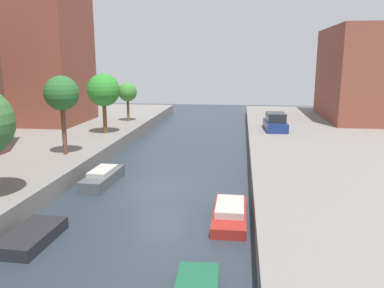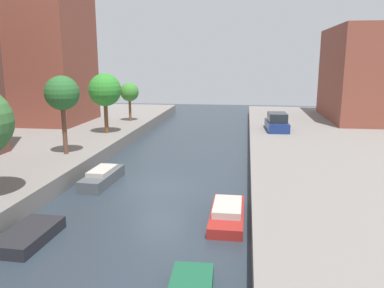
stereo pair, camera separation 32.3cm
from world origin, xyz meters
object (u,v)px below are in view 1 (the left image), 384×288
(apartment_tower_far, at_px, (27,13))
(street_tree_2, at_px, (61,94))
(moored_boat_left_2, at_px, (31,237))
(moored_boat_left_3, at_px, (103,177))
(moored_boat_right_2, at_px, (230,213))
(low_block_right, at_px, (378,74))
(parked_car, at_px, (275,123))
(street_tree_4, at_px, (128,93))
(street_tree_3, at_px, (104,90))

(apartment_tower_far, relative_size, street_tree_2, 4.08)
(moored_boat_left_2, relative_size, moored_boat_left_3, 0.77)
(moored_boat_left_2, relative_size, moored_boat_right_2, 0.75)
(low_block_right, bearing_deg, street_tree_2, -143.10)
(low_block_right, bearing_deg, apartment_tower_far, -169.82)
(street_tree_2, distance_m, parked_car, 18.23)
(moored_boat_right_2, bearing_deg, parked_car, 79.24)
(street_tree_4, bearing_deg, apartment_tower_far, -169.64)
(low_block_right, bearing_deg, moored_boat_left_3, -134.99)
(street_tree_4, bearing_deg, street_tree_3, -90.00)
(apartment_tower_far, xyz_separation_m, parked_car, (23.33, -1.79, -9.69))
(street_tree_3, xyz_separation_m, moored_boat_left_3, (3.49, -10.28, -4.18))
(street_tree_4, relative_size, moored_boat_right_2, 0.92)
(street_tree_3, bearing_deg, apartment_tower_far, 150.60)
(moored_boat_left_2, distance_m, moored_boat_right_2, 8.29)
(street_tree_2, bearing_deg, apartment_tower_far, 125.58)
(street_tree_3, relative_size, moored_boat_left_2, 1.59)
(apartment_tower_far, xyz_separation_m, street_tree_2, (9.04, -12.63, -6.43))
(street_tree_2, relative_size, parked_car, 1.21)
(low_block_right, xyz_separation_m, street_tree_3, (-24.96, -11.20, -1.07))
(apartment_tower_far, height_order, moored_boat_left_2, apartment_tower_far)
(parked_car, xyz_separation_m, moored_boat_right_2, (-3.38, -17.78, -1.33))
(low_block_right, relative_size, parked_car, 2.96)
(low_block_right, distance_m, moored_boat_right_2, 29.75)
(moored_boat_left_3, bearing_deg, street_tree_4, 101.57)
(parked_car, bearing_deg, moored_boat_left_2, -117.64)
(street_tree_4, distance_m, moored_boat_left_2, 24.95)
(street_tree_3, distance_m, street_tree_4, 6.78)
(street_tree_2, height_order, moored_boat_left_2, street_tree_2)
(street_tree_3, height_order, street_tree_4, street_tree_3)
(moored_boat_left_3, bearing_deg, parked_car, 51.51)
(parked_car, distance_m, moored_boat_left_3, 17.40)
(apartment_tower_far, distance_m, street_tree_4, 11.85)
(street_tree_3, bearing_deg, moored_boat_right_2, -52.99)
(apartment_tower_far, bearing_deg, moored_boat_left_3, -50.83)
(apartment_tower_far, xyz_separation_m, street_tree_4, (9.04, 1.65, -7.48))
(street_tree_2, distance_m, street_tree_3, 7.55)
(street_tree_4, relative_size, parked_car, 0.92)
(apartment_tower_far, relative_size, street_tree_3, 4.17)
(low_block_right, distance_m, parked_car, 13.87)
(apartment_tower_far, distance_m, moored_boat_left_3, 22.65)
(low_block_right, xyz_separation_m, street_tree_4, (-24.96, -4.45, -1.79))
(moored_boat_left_2, xyz_separation_m, moored_boat_left_3, (0.21, 7.44, 0.14))
(moored_boat_left_3, bearing_deg, street_tree_3, 108.73)
(street_tree_3, relative_size, parked_car, 1.19)
(street_tree_2, bearing_deg, low_block_right, 36.90)
(street_tree_2, distance_m, moored_boat_left_3, 6.33)
(apartment_tower_far, height_order, street_tree_3, apartment_tower_far)
(street_tree_3, bearing_deg, parked_car, 13.02)
(low_block_right, relative_size, street_tree_4, 3.23)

